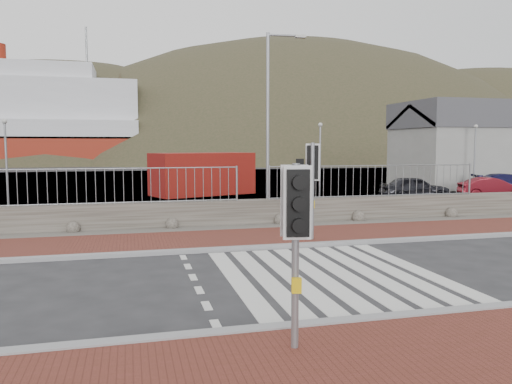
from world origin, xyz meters
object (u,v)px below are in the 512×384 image
object	(u,v)px
traffic_signal_far	(311,170)
shipping_container	(203,174)
car_c	(508,184)
car_a	(415,188)
car_b	(492,188)
streetlight	(271,116)
traffic_signal_near	(296,218)

from	to	relation	value
traffic_signal_far	shipping_container	distance (m)	15.11
shipping_container	car_c	bearing A→B (deg)	-33.31
car_a	car_b	distance (m)	4.42
traffic_signal_far	streetlight	bearing A→B (deg)	-66.99
traffic_signal_near	car_a	xyz separation A→B (m)	(12.51, 17.16, -1.28)
traffic_signal_near	car_c	size ratio (longest dim) A/B	0.64
shipping_container	streetlight	bearing A→B (deg)	-104.96
traffic_signal_near	car_c	world-z (taller)	traffic_signal_near
traffic_signal_far	car_c	size ratio (longest dim) A/B	0.72
traffic_signal_near	shipping_container	world-z (taller)	traffic_signal_near
traffic_signal_near	car_a	size ratio (longest dim) A/B	0.73
traffic_signal_far	shipping_container	size ratio (longest dim) A/B	0.51
shipping_container	car_a	distance (m)	11.87
car_a	car_c	xyz separation A→B (m)	(7.18, 1.46, -0.02)
car_c	traffic_signal_far	bearing A→B (deg)	140.72
car_a	car_c	size ratio (longest dim) A/B	0.88
traffic_signal_near	streetlight	xyz separation A→B (m)	(3.04, 11.89, 2.07)
car_a	car_c	distance (m)	7.32
car_a	shipping_container	bearing A→B (deg)	71.10
traffic_signal_far	car_b	size ratio (longest dim) A/B	0.86
streetlight	car_b	xyz separation A→B (m)	(13.86, 4.72, -3.40)
streetlight	car_a	bearing A→B (deg)	34.34
traffic_signal_far	car_a	world-z (taller)	traffic_signal_far
car_b	car_c	bearing A→B (deg)	-35.40
shipping_container	car_a	xyz separation A→B (m)	(10.56, -5.40, -0.60)
car_b	car_c	size ratio (longest dim) A/B	0.84
traffic_signal_far	car_c	xyz separation A→B (m)	(16.65, 11.11, -1.54)
traffic_signal_near	traffic_signal_far	distance (m)	8.10
car_c	car_b	bearing A→B (deg)	142.86
traffic_signal_near	car_a	world-z (taller)	traffic_signal_near
car_c	traffic_signal_near	bearing A→B (deg)	150.43
car_a	traffic_signal_far	bearing A→B (deg)	143.69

